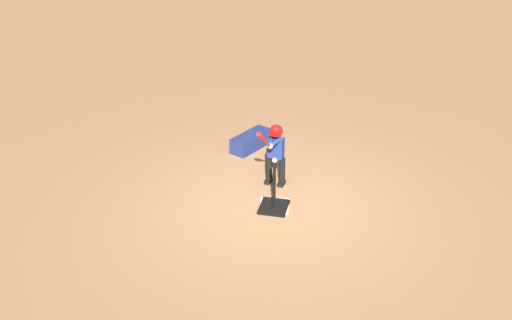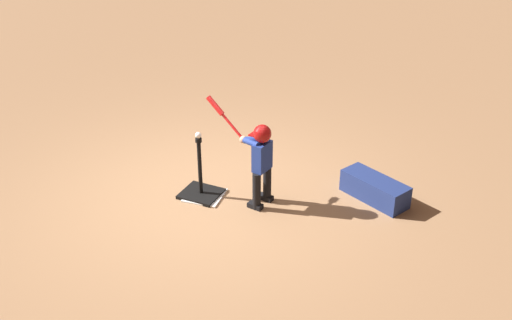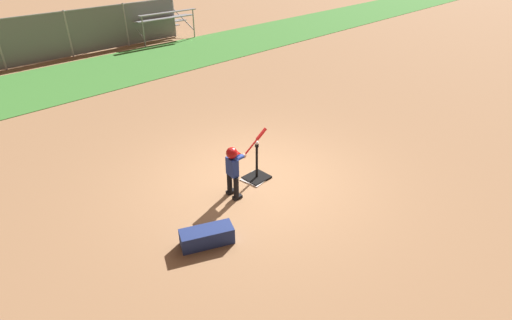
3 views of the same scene
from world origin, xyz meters
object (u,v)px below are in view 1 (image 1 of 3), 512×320
object	(u,v)px
batter_child	(275,148)
equipment_bag	(251,141)
batting_tee	(274,202)
baseball	(274,160)

from	to	relation	value
batter_child	equipment_bag	xyz separation A→B (m)	(-1.21, -0.68, -0.52)
batter_child	batting_tee	bearing A→B (deg)	10.28
batter_child	baseball	distance (m)	0.75
baseball	equipment_bag	size ratio (longest dim) A/B	0.09
batter_child	equipment_bag	bearing A→B (deg)	-150.67
batter_child	equipment_bag	size ratio (longest dim) A/B	1.46
batter_child	baseball	world-z (taller)	batter_child
baseball	equipment_bag	world-z (taller)	baseball
batting_tee	batter_child	size ratio (longest dim) A/B	0.63
batting_tee	equipment_bag	world-z (taller)	batting_tee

